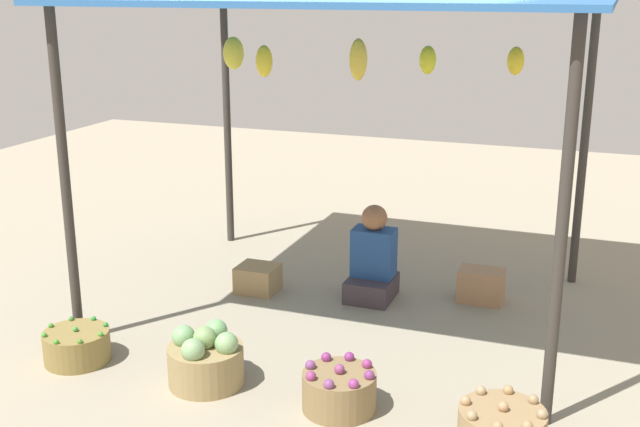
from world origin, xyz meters
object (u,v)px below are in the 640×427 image
at_px(basket_cabbages, 206,360).
at_px(wooden_crate_near_vendor, 481,286).
at_px(basket_green_chilies, 77,346).
at_px(basket_purple_onions, 339,390).
at_px(vendor_person, 373,263).
at_px(wooden_crate_stacked_rear, 258,278).

bearing_deg(basket_cabbages, wooden_crate_near_vendor, 54.51).
relative_size(basket_green_chilies, basket_cabbages, 0.92).
bearing_deg(basket_cabbages, basket_purple_onions, -0.15).
bearing_deg(vendor_person, basket_cabbages, -108.01).
bearing_deg(basket_cabbages, vendor_person, 71.99).
height_order(basket_cabbages, wooden_crate_stacked_rear, basket_cabbages).
bearing_deg(basket_green_chilies, vendor_person, 49.14).
relative_size(basket_green_chilies, wooden_crate_stacked_rear, 1.37).
height_order(vendor_person, wooden_crate_stacked_rear, vendor_person).
bearing_deg(wooden_crate_near_vendor, basket_purple_onions, -104.54).
bearing_deg(wooden_crate_stacked_rear, basket_purple_onions, -51.23).
height_order(basket_green_chilies, wooden_crate_stacked_rear, basket_green_chilies).
bearing_deg(wooden_crate_stacked_rear, vendor_person, 12.47).
xyz_separation_m(basket_cabbages, basket_purple_onions, (0.91, -0.00, -0.04)).
bearing_deg(vendor_person, basket_green_chilies, -130.86).
distance_m(basket_cabbages, wooden_crate_stacked_rear, 1.61).
xyz_separation_m(basket_green_chilies, wooden_crate_stacked_rear, (0.62, 1.59, 0.00)).
bearing_deg(basket_green_chilies, basket_cabbages, 1.26).
height_order(vendor_person, basket_purple_onions, vendor_person).
bearing_deg(basket_purple_onions, basket_green_chilies, -179.42).
height_order(vendor_person, basket_cabbages, vendor_person).
height_order(basket_green_chilies, basket_cabbages, basket_cabbages).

